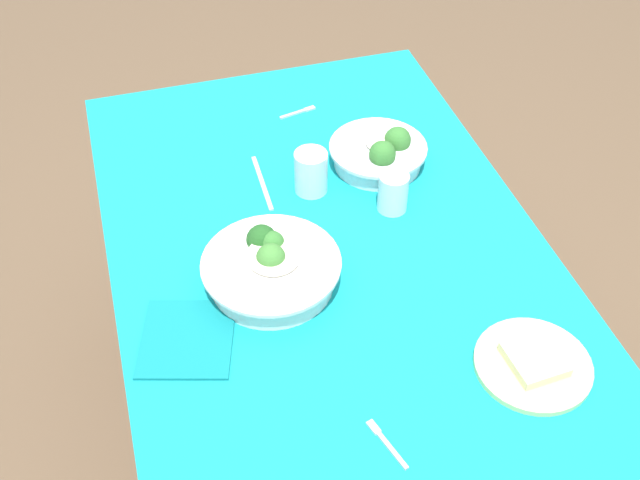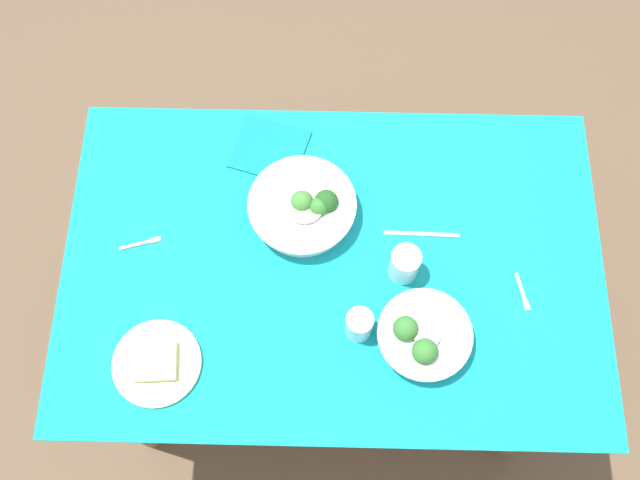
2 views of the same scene
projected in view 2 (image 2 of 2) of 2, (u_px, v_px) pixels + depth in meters
ground_plane at (329, 339)px, 2.53m from camera, size 6.00×6.00×0.00m
dining_table at (332, 279)px, 1.94m from camera, size 1.38×0.90×0.76m
broccoli_bowl_far at (422, 338)px, 1.71m from camera, size 0.23×0.23×0.10m
broccoli_bowl_near at (304, 208)px, 1.84m from camera, size 0.28×0.28×0.10m
bread_side_plate at (157, 363)px, 1.71m from camera, size 0.21×0.21×0.03m
water_glass_center at (359, 325)px, 1.71m from camera, size 0.07×0.07×0.09m
water_glass_side at (404, 264)px, 1.77m from camera, size 0.07×0.07×0.10m
fork_by_far_bowl at (142, 243)px, 1.84m from camera, size 0.11×0.04×0.00m
fork_by_near_bowl at (523, 294)px, 1.79m from camera, size 0.03×0.10×0.00m
table_knife_left at (422, 234)px, 1.85m from camera, size 0.20×0.01×0.00m
napkin_folded_upper at (269, 149)px, 1.94m from camera, size 0.23×0.22×0.01m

